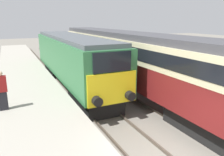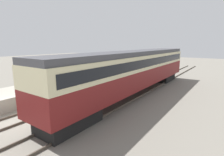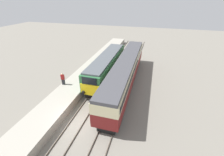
% 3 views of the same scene
% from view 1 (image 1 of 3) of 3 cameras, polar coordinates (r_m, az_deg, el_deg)
% --- Properties ---
extents(platform_left, '(3.50, 50.00, 1.02)m').
position_cam_1_polar(platform_left, '(13.58, -20.45, -4.74)').
color(platform_left, '#9E998C').
rests_on(platform_left, ground_plane).
extents(rails_near_track, '(1.51, 60.00, 0.14)m').
position_cam_1_polar(rails_near_track, '(11.71, -2.27, -9.24)').
color(rails_near_track, '#4C4238').
rests_on(rails_near_track, ground_plane).
extents(rails_far_track, '(1.50, 60.00, 0.14)m').
position_cam_1_polar(rails_far_track, '(13.31, 11.38, -6.49)').
color(rails_far_track, '#4C4238').
rests_on(rails_far_track, ground_plane).
extents(locomotive, '(2.70, 14.38, 3.78)m').
position_cam_1_polar(locomotive, '(16.49, -10.49, 5.10)').
color(locomotive, black).
rests_on(locomotive, ground_plane).
extents(passenger_carriage, '(2.75, 20.29, 4.06)m').
position_cam_1_polar(passenger_carriage, '(16.21, 2.72, 6.42)').
color(passenger_carriage, black).
rests_on(passenger_carriage, ground_plane).
extents(person_on_platform, '(0.44, 0.26, 1.75)m').
position_cam_1_polar(person_on_platform, '(10.58, -26.81, -2.99)').
color(person_on_platform, black).
rests_on(person_on_platform, platform_left).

